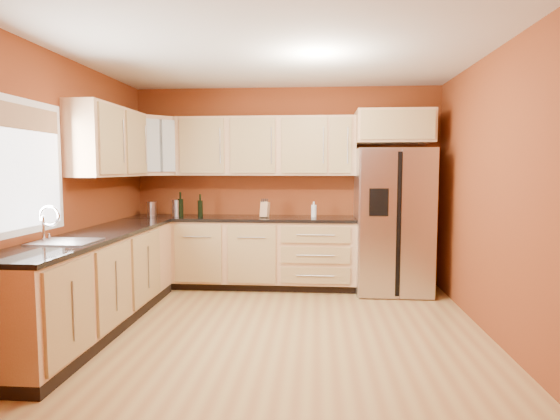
{
  "coord_description": "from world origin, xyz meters",
  "views": [
    {
      "loc": [
        0.4,
        -4.22,
        1.53
      ],
      "look_at": [
        0.01,
        0.9,
        1.08
      ],
      "focal_mm": 30.0,
      "sensor_mm": 36.0,
      "label": 1
    }
  ],
  "objects_px": {
    "refrigerator": "(392,221)",
    "soap_dispenser": "(314,209)",
    "canister_left": "(177,208)",
    "knife_block": "(265,210)",
    "wine_bottle_a": "(181,204)"
  },
  "relations": [
    {
      "from": "canister_left",
      "to": "knife_block",
      "type": "xyz_separation_m",
      "value": [
        1.14,
        -0.03,
        -0.01
      ]
    },
    {
      "from": "refrigerator",
      "to": "knife_block",
      "type": "distance_m",
      "value": 1.6
    },
    {
      "from": "refrigerator",
      "to": "soap_dispenser",
      "type": "relative_size",
      "value": 9.0
    },
    {
      "from": "canister_left",
      "to": "wine_bottle_a",
      "type": "xyz_separation_m",
      "value": [
        0.05,
        -0.03,
        0.05
      ]
    },
    {
      "from": "refrigerator",
      "to": "canister_left",
      "type": "bearing_deg",
      "value": 179.0
    },
    {
      "from": "wine_bottle_a",
      "to": "soap_dispenser",
      "type": "bearing_deg",
      "value": 2.69
    },
    {
      "from": "soap_dispenser",
      "to": "knife_block",
      "type": "bearing_deg",
      "value": -172.5
    },
    {
      "from": "refrigerator",
      "to": "knife_block",
      "type": "height_order",
      "value": "refrigerator"
    },
    {
      "from": "refrigerator",
      "to": "wine_bottle_a",
      "type": "bearing_deg",
      "value": 179.52
    },
    {
      "from": "refrigerator",
      "to": "canister_left",
      "type": "distance_m",
      "value": 2.74
    },
    {
      "from": "refrigerator",
      "to": "canister_left",
      "type": "xyz_separation_m",
      "value": [
        -2.74,
        0.05,
        0.14
      ]
    },
    {
      "from": "refrigerator",
      "to": "knife_block",
      "type": "bearing_deg",
      "value": 179.23
    },
    {
      "from": "refrigerator",
      "to": "soap_dispenser",
      "type": "height_order",
      "value": "refrigerator"
    },
    {
      "from": "refrigerator",
      "to": "wine_bottle_a",
      "type": "distance_m",
      "value": 2.69
    },
    {
      "from": "knife_block",
      "to": "soap_dispenser",
      "type": "bearing_deg",
      "value": 23.21
    }
  ]
}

